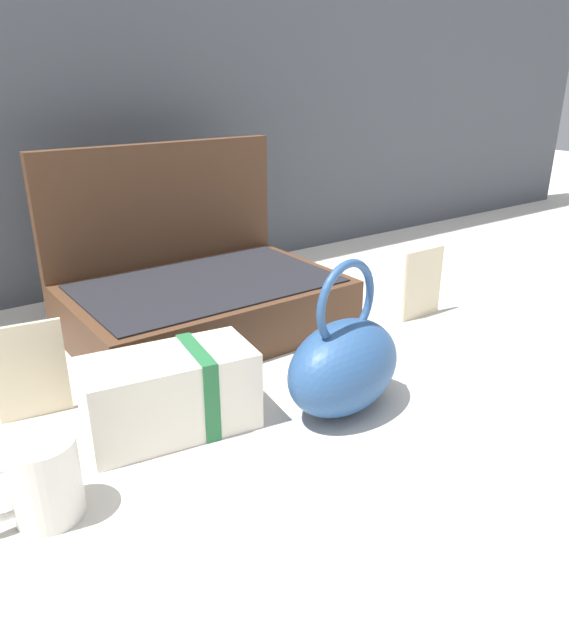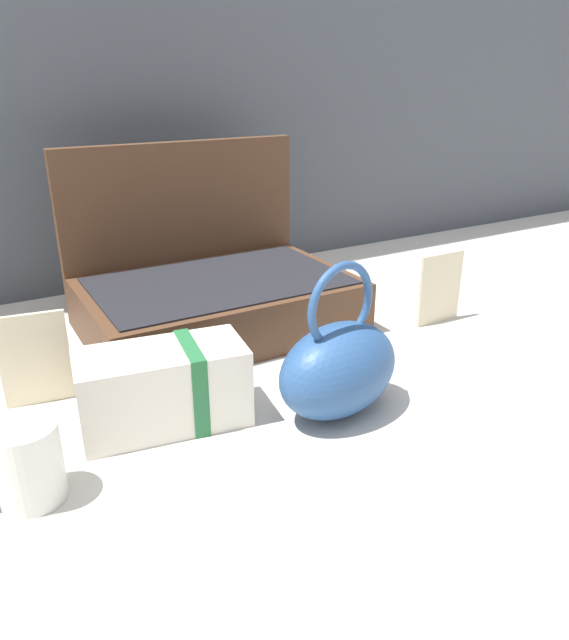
# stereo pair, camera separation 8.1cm
# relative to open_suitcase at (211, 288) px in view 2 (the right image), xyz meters

# --- Properties ---
(ground_plane) EXTENTS (6.00, 6.00, 0.00)m
(ground_plane) POSITION_rel_open_suitcase_xyz_m (0.00, -0.25, -0.07)
(ground_plane) COLOR beige
(open_suitcase) EXTENTS (0.46, 0.32, 0.32)m
(open_suitcase) POSITION_rel_open_suitcase_xyz_m (0.00, 0.00, 0.00)
(open_suitcase) COLOR #4C301E
(open_suitcase) RESTS_ON ground_plane
(teal_pouch_handbag) EXTENTS (0.21, 0.15, 0.22)m
(teal_pouch_handbag) POSITION_rel_open_suitcase_xyz_m (0.03, -0.37, -0.00)
(teal_pouch_handbag) COLOR #284C7F
(teal_pouch_handbag) RESTS_ON ground_plane
(cream_toiletry_bag) EXTENTS (0.23, 0.13, 0.11)m
(cream_toiletry_bag) POSITION_rel_open_suitcase_xyz_m (-0.19, -0.28, -0.02)
(cream_toiletry_bag) COLOR silver
(cream_toiletry_bag) RESTS_ON ground_plane
(coffee_mug) EXTENTS (0.11, 0.07, 0.09)m
(coffee_mug) POSITION_rel_open_suitcase_xyz_m (-0.37, -0.35, -0.03)
(coffee_mug) COLOR silver
(coffee_mug) RESTS_ON ground_plane
(info_card_left) EXTENTS (0.10, 0.01, 0.13)m
(info_card_left) POSITION_rel_open_suitcase_xyz_m (0.37, -0.20, -0.00)
(info_card_left) COLOR beige
(info_card_left) RESTS_ON ground_plane
(poster_card_right) EXTENTS (0.09, 0.02, 0.14)m
(poster_card_right) POSITION_rel_open_suitcase_xyz_m (-0.32, -0.14, -0.00)
(poster_card_right) COLOR beige
(poster_card_right) RESTS_ON ground_plane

